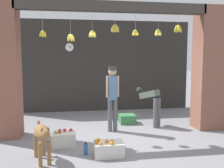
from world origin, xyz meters
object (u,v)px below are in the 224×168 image
worker_stooping (151,101)px  wall_clock (69,47)px  fruit_crate_apples (64,139)px  dog (42,135)px  produce_box_green (127,119)px  water_bottle (86,149)px  shopkeeper (113,93)px  fruit_crate_oranges (109,149)px

worker_stooping → wall_clock: 3.54m
worker_stooping → fruit_crate_apples: 2.73m
worker_stooping → wall_clock: (-2.24, 2.26, 1.57)m
dog → produce_box_green: 3.24m
fruit_crate_apples → water_bottle: 0.69m
worker_stooping → produce_box_green: bearing=114.8°
produce_box_green → wall_clock: wall_clock is taller
worker_stooping → wall_clock: size_ratio=3.50×
shopkeeper → worker_stooping: (1.13, 0.34, -0.29)m
dog → water_bottle: dog is taller
worker_stooping → fruit_crate_oranges: (-1.46, -1.97, -0.56)m
produce_box_green → water_bottle: (-1.32, -2.21, -0.02)m
fruit_crate_oranges → water_bottle: size_ratio=2.37×
produce_box_green → water_bottle: 2.57m
shopkeeper → water_bottle: size_ratio=7.03×
worker_stooping → dog: bearing=-175.0°
fruit_crate_oranges → fruit_crate_apples: size_ratio=1.13×
dog → shopkeeper: 2.37m
dog → shopkeeper: size_ratio=0.54×
fruit_crate_oranges → worker_stooping: bearing=53.4°
fruit_crate_oranges → wall_clock: wall_clock is taller
fruit_crate_apples → produce_box_green: 2.42m
shopkeeper → produce_box_green: shopkeeper is taller
dog → wall_clock: size_ratio=3.00×
shopkeeper → produce_box_green: size_ratio=3.69×
dog → fruit_crate_oranges: bearing=77.2°
shopkeeper → worker_stooping: size_ratio=1.58×
water_bottle → worker_stooping: bearing=44.0°
water_bottle → shopkeeper: bearing=62.6°
wall_clock → worker_stooping: bearing=-45.3°
shopkeeper → wall_clock: 3.10m
worker_stooping → water_bottle: 2.70m
worker_stooping → produce_box_green: size_ratio=2.33×
worker_stooping → fruit_crate_oranges: 2.51m
wall_clock → dog: bearing=-96.0°
worker_stooping → water_bottle: bearing=-168.4°
dog → shopkeeper: shopkeeper is taller
fruit_crate_oranges → fruit_crate_apples: fruit_crate_apples is taller
water_bottle → wall_clock: size_ratio=0.79×
produce_box_green → water_bottle: produce_box_green is taller
dog → fruit_crate_oranges: 1.29m
worker_stooping → water_bottle: (-1.90, -1.83, -0.59)m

